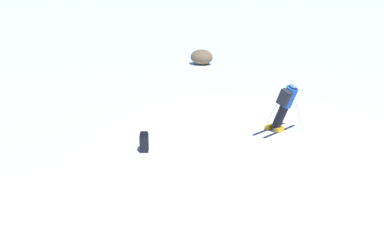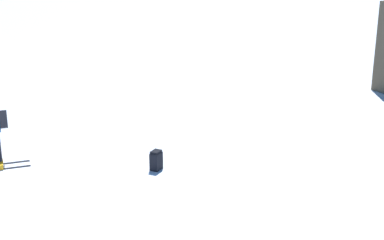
% 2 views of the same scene
% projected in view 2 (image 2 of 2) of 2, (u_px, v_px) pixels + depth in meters
% --- Properties ---
extents(ground_plane, '(300.00, 300.00, 0.00)m').
position_uv_depth(ground_plane, '(1.00, 179.00, 12.75)').
color(ground_plane, white).
extents(spare_backpack, '(0.36, 0.37, 0.50)m').
position_uv_depth(spare_backpack, '(156.00, 160.00, 13.24)').
color(spare_backpack, black).
rests_on(spare_backpack, ground).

